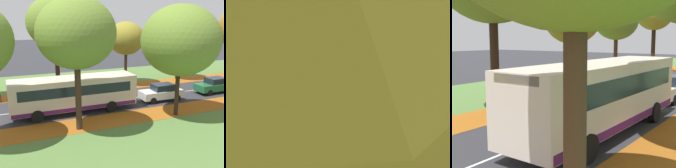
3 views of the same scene
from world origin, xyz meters
TOP-DOWN VIEW (x-y plane):
  - grass_verge_left at (-9.20, 20.00)m, footprint 12.00×90.00m
  - leaf_litter_left at (-4.60, 14.00)m, footprint 2.80×60.00m
  - road_centre_line at (0.00, 20.00)m, footprint 0.12×80.00m
  - tree_left_mid at (-5.43, 17.79)m, footprint 4.26×4.26m
  - tree_left_far at (-5.50, 25.26)m, footprint 4.17×4.17m
  - tree_left_distant at (-5.07, 34.23)m, footprint 4.18×4.18m
  - bus at (1.61, 9.66)m, footprint 2.70×10.41m
  - car_white_lead at (1.74, 18.22)m, footprint 1.91×4.26m

SIDE VIEW (x-z plane):
  - road_centre_line at x=0.00m, z-range 0.00..0.01m
  - grass_verge_left at x=-9.20m, z-range 0.00..0.01m
  - leaf_litter_left at x=-4.60m, z-range 0.01..0.01m
  - car_white_lead at x=1.74m, z-range 0.00..1.62m
  - bus at x=1.61m, z-range 0.21..3.19m
  - tree_left_mid at x=-5.43m, z-range 1.75..9.15m
  - tree_left_far at x=-5.50m, z-range 1.89..9.47m
  - tree_left_distant at x=-5.07m, z-range 2.40..11.10m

